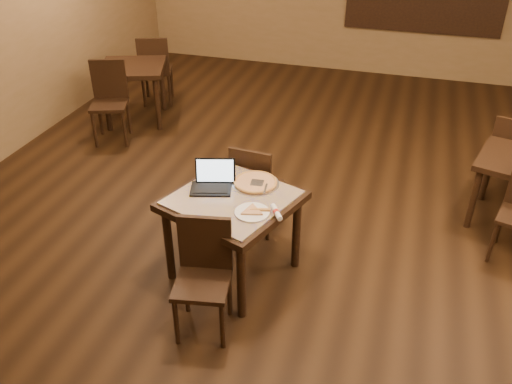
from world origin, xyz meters
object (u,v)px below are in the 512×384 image
(other_table_a_chair_far, at_px, (510,152))
(other_table_b_chair_near, at_px, (110,96))
(other_table_b_chair_far, at_px, (155,67))
(other_table_b, at_px, (133,75))
(chair_main_near, at_px, (204,269))
(laptop, at_px, (213,180))
(pizza_pan, at_px, (255,184))
(tiled_table, at_px, (233,207))
(chair_main_far, at_px, (254,185))

(other_table_a_chair_far, bearing_deg, other_table_b_chair_near, 15.18)
(other_table_a_chair_far, height_order, other_table_b_chair_far, other_table_b_chair_far)
(other_table_b_chair_near, xyz_separation_m, other_table_b_chair_far, (0.06, 1.15, 0.00))
(other_table_b_chair_far, bearing_deg, other_table_b, 67.47)
(chair_main_near, xyz_separation_m, other_table_b, (-2.26, 3.24, 0.12))
(laptop, bearing_deg, pizza_pan, 7.27)
(tiled_table, relative_size, laptop, 3.11)
(chair_main_far, bearing_deg, tiled_table, 95.53)
(pizza_pan, distance_m, other_table_b_chair_near, 3.03)
(chair_main_near, relative_size, other_table_b, 0.88)
(other_table_a_chair_far, bearing_deg, chair_main_far, 46.71)
(tiled_table, distance_m, pizza_pan, 0.29)
(other_table_b, relative_size, other_table_b_chair_far, 1.05)
(chair_main_near, height_order, other_table_a_chair_far, chair_main_near)
(pizza_pan, bearing_deg, other_table_a_chair_far, 39.06)
(chair_main_near, bearing_deg, other_table_a_chair_far, 38.20)
(laptop, distance_m, other_table_b_chair_far, 3.72)
(chair_main_near, height_order, pizza_pan, chair_main_near)
(tiled_table, height_order, other_table_b_chair_near, other_table_b_chair_near)
(chair_main_far, distance_m, other_table_b, 3.02)
(tiled_table, bearing_deg, other_table_a_chair_far, 61.02)
(pizza_pan, distance_m, other_table_a_chair_far, 2.82)
(chair_main_far, relative_size, other_table_b_chair_far, 0.93)
(laptop, bearing_deg, chair_main_far, 53.55)
(pizza_pan, relative_size, other_table_b_chair_near, 0.40)
(other_table_a_chair_far, xyz_separation_m, other_table_b_chair_far, (-4.54, 1.19, 0.05))
(tiled_table, bearing_deg, chair_main_near, -71.45)
(laptop, height_order, other_table_b_chair_near, laptop)
(tiled_table, xyz_separation_m, other_table_b, (-2.27, 2.62, -0.03))
(tiled_table, height_order, other_table_b, tiled_table)
(chair_main_far, distance_m, laptop, 0.63)
(other_table_b_chair_far, bearing_deg, chair_main_near, 100.58)
(chair_main_near, distance_m, other_table_a_chair_far, 3.50)
(chair_main_near, bearing_deg, other_table_b, 114.35)
(other_table_a_chair_far, bearing_deg, laptop, 53.01)
(chair_main_far, bearing_deg, other_table_b, -36.59)
(tiled_table, bearing_deg, laptop, 172.78)
(laptop, height_order, pizza_pan, laptop)
(chair_main_far, relative_size, other_table_b, 0.88)
(chair_main_far, relative_size, laptop, 2.40)
(pizza_pan, bearing_deg, tiled_table, -116.57)
(chair_main_near, distance_m, other_table_b_chair_near, 3.51)
(tiled_table, bearing_deg, other_table_b_chair_near, 158.21)
(tiled_table, distance_m, other_table_b, 3.47)
(chair_main_far, bearing_deg, other_table_b_chair_far, -44.19)
(pizza_pan, bearing_deg, chair_main_far, 108.43)
(chair_main_near, distance_m, laptop, 0.81)
(chair_main_far, xyz_separation_m, other_table_b_chair_near, (-2.29, 1.43, 0.04))
(chair_main_near, relative_size, other_table_b_chair_far, 0.93)
(laptop, height_order, other_table_b, laptop)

